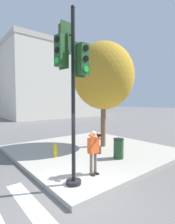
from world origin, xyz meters
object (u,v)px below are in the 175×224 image
Objects in this scene: traffic_signal_pole at (71,73)px; fire_hydrant at (55,150)px; street_tree at (103,76)px; trash_bin at (119,148)px; person_photographer at (94,148)px.

traffic_signal_pole reaches higher than fire_hydrant.
trash_bin is (-1.05, -2.13, -3.74)m from street_tree.
street_tree reaches higher than traffic_signal_pole.
street_tree is 9.10× the size of fire_hydrant.
street_tree is 4.43m from trash_bin.
traffic_signal_pole is at bearing -109.22° from fire_hydrant.
person_photographer is 2.27m from trash_bin.
fire_hydrant is (1.01, 2.90, -3.27)m from traffic_signal_pole.
street_tree is at bearing 34.36° from traffic_signal_pole.
street_tree is 6.53× the size of trash_bin.
trash_bin reaches higher than fire_hydrant.
person_photographer is at bearing -163.41° from trash_bin.
person_photographer is at bearing -87.32° from fire_hydrant.
fire_hydrant is at bearing -179.06° from street_tree.
traffic_signal_pole is 2.88m from person_photographer.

